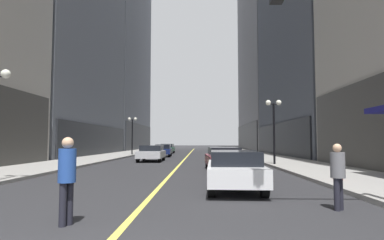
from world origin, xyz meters
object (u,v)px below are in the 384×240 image
pedestrian_in_grey_suit (338,172)px  street_lamp_right_mid (274,117)px  car_white (234,168)px  car_green (167,148)px  traffic_light_near_right (376,46)px  street_lamp_left_far (132,128)px  car_maroon (223,158)px  car_navy (163,150)px  car_silver (152,153)px  pedestrian_in_blue_hoodie (67,174)px  fire_hydrant_right (339,173)px

pedestrian_in_grey_suit → street_lamp_right_mid: size_ratio=0.36×
car_white → street_lamp_right_mid: bearing=70.2°
car_green → traffic_light_near_right: (8.43, -37.15, 3.02)m
car_white → street_lamp_left_far: bearing=109.4°
car_maroon → street_lamp_left_far: (-9.16, 18.91, 2.54)m
car_white → traffic_light_near_right: size_ratio=0.86×
car_green → car_navy: bearing=-87.0°
car_silver → car_maroon: bearing=-58.1°
pedestrian_in_grey_suit → pedestrian_in_blue_hoodie: size_ratio=0.92×
car_white → traffic_light_near_right: bearing=-57.0°
pedestrian_in_blue_hoodie → traffic_light_near_right: size_ratio=0.31×
car_maroon → car_navy: bearing=107.3°
car_maroon → car_silver: (-5.32, 8.56, -0.00)m
pedestrian_in_blue_hoodie → street_lamp_left_far: (-5.26, 30.61, 2.25)m
traffic_light_near_right → street_lamp_right_mid: traffic_light_near_right is taller
traffic_light_near_right → car_green: bearing=102.8°
pedestrian_in_grey_suit → pedestrian_in_blue_hoodie: (-5.93, -1.55, 0.09)m
car_maroon → traffic_light_near_right: (2.59, -10.97, 3.02)m
car_navy → traffic_light_near_right: traffic_light_near_right is taller
car_navy → traffic_light_near_right: bearing=-74.2°
car_maroon → street_lamp_right_mid: (3.64, 3.59, 2.54)m
pedestrian_in_blue_hoodie → street_lamp_left_far: street_lamp_left_far is taller
car_maroon → car_navy: size_ratio=1.03×
car_maroon → car_white: bearing=-90.9°
car_silver → traffic_light_near_right: size_ratio=0.73×
car_silver → traffic_light_near_right: bearing=-67.9°
car_silver → street_lamp_left_far: size_ratio=0.93×
pedestrian_in_blue_hoodie → street_lamp_right_mid: bearing=63.7°
car_white → pedestrian_in_grey_suit: pedestrian_in_grey_suit is taller
car_silver → pedestrian_in_grey_suit: 20.11m
car_maroon → street_lamp_right_mid: street_lamp_right_mid is taller
car_green → fire_hydrant_right: 32.94m
car_maroon → pedestrian_in_grey_suit: bearing=-78.7°
street_lamp_right_mid → car_maroon: bearing=-135.4°
traffic_light_near_right → street_lamp_left_far: traffic_light_near_right is taller
pedestrian_in_grey_suit → car_navy: bearing=105.1°
car_green → car_maroon: bearing=-77.4°
street_lamp_left_far → fire_hydrant_right: (13.30, -24.11, -2.86)m
pedestrian_in_blue_hoodie → fire_hydrant_right: pedestrian_in_blue_hoodie is taller
car_navy → street_lamp_left_far: (-3.79, 1.70, 2.54)m
car_navy → pedestrian_in_blue_hoodie: size_ratio=2.64×
car_navy → street_lamp_right_mid: street_lamp_right_mid is taller
car_silver → street_lamp_left_far: 11.32m
car_navy → pedestrian_in_grey_suit: bearing=-74.9°
car_green → fire_hydrant_right: bearing=-72.4°
pedestrian_in_grey_suit → pedestrian_in_blue_hoodie: pedestrian_in_blue_hoodie is taller
car_green → pedestrian_in_blue_hoodie: pedestrian_in_blue_hoodie is taller
car_maroon → street_lamp_right_mid: 5.71m
street_lamp_left_far → pedestrian_in_grey_suit: bearing=-69.0°
car_navy → fire_hydrant_right: size_ratio=5.69×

